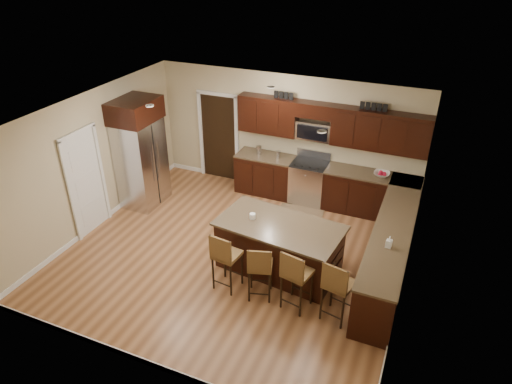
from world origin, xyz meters
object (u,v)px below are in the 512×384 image
at_px(stool_left, 225,256).
at_px(stool_mid, 260,267).
at_px(refrigerator, 140,152).
at_px(stool_right, 295,274).
at_px(stool_extra, 337,285).
at_px(island, 279,248).
at_px(range, 309,182).

xyz_separation_m(stool_left, stool_mid, (0.61, 0.01, -0.04)).
xyz_separation_m(stool_left, refrigerator, (-2.90, 1.90, 0.53)).
bearing_deg(stool_right, refrigerator, 167.28).
height_order(stool_right, stool_extra, same).
bearing_deg(island, stool_right, -49.00).
distance_m(island, stool_mid, 0.86).
xyz_separation_m(stool_mid, stool_extra, (1.24, -0.01, 0.05)).
bearing_deg(stool_right, stool_mid, -168.47).
xyz_separation_m(stool_mid, stool_right, (0.59, -0.01, 0.05)).
distance_m(stool_left, stool_right, 1.20).
bearing_deg(island, stool_left, -119.81).
bearing_deg(range, stool_left, -96.80).
distance_m(stool_right, stool_extra, 0.65).
height_order(island, stool_left, stool_left).
distance_m(island, stool_right, 1.05).
bearing_deg(island, range, 102.02).
bearing_deg(stool_left, stool_right, 7.12).
height_order(island, stool_extra, stool_extra).
bearing_deg(refrigerator, stool_right, -24.80).
bearing_deg(stool_mid, refrigerator, 134.67).
bearing_deg(island, refrigerator, 170.21).
xyz_separation_m(refrigerator, stool_extra, (4.75, -1.90, -0.52)).
distance_m(stool_right, refrigerator, 4.55).
xyz_separation_m(island, stool_right, (0.57, -0.84, 0.25)).
bearing_deg(stool_right, stool_left, -167.91).
xyz_separation_m(island, stool_left, (-0.63, -0.84, 0.25)).
distance_m(range, refrigerator, 3.68).
distance_m(range, stool_extra, 3.65).
distance_m(island, stool_extra, 1.51).
xyz_separation_m(stool_right, refrigerator, (-4.10, 1.90, 0.52)).
distance_m(island, stool_left, 1.08).
distance_m(stool_mid, refrigerator, 4.03).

